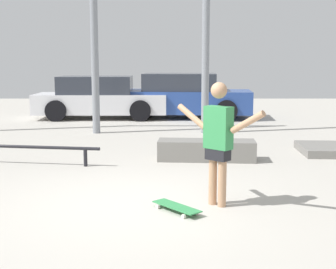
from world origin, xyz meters
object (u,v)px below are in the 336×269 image
object	(u,v)px
grind_box	(207,150)
grind_rail	(22,149)
parked_car_blue	(185,97)
skateboard	(178,207)
parked_car_white	(101,98)
skateboarder	(219,137)

from	to	relation	value
grind_box	grind_rail	xyz separation A→B (m)	(-3.54, -0.36, 0.10)
grind_rail	parked_car_blue	size ratio (longest dim) A/B	0.67
skateboard	grind_box	size ratio (longest dim) A/B	0.37
grind_rail	parked_car_white	bearing A→B (deg)	86.19
grind_box	grind_rail	distance (m)	3.56
grind_box	parked_car_white	size ratio (longest dim) A/B	0.43
skateboarder	grind_box	xyz separation A→B (m)	(0.09, 2.92, -0.74)
skateboard	parked_car_blue	distance (m)	10.13
skateboarder	skateboard	distance (m)	1.07
parked_car_blue	parked_car_white	bearing A→B (deg)	-172.38
grind_rail	parked_car_blue	xyz separation A→B (m)	(3.32, 7.27, 0.43)
parked_car_blue	skateboarder	bearing A→B (deg)	-84.54
grind_box	parked_car_white	bearing A→B (deg)	114.37
grind_rail	parked_car_white	xyz separation A→B (m)	(0.47, 7.13, 0.39)
skateboarder	grind_box	distance (m)	3.01
parked_car_blue	skateboard	bearing A→B (deg)	-87.70
skateboard	parked_car_blue	size ratio (longest dim) A/B	0.15
skateboard	parked_car_white	distance (m)	10.26
grind_box	parked_car_blue	distance (m)	6.93
parked_car_blue	grind_rail	bearing A→B (deg)	-109.84
skateboard	skateboarder	bearing A→B (deg)	75.13
skateboarder	grind_box	size ratio (longest dim) A/B	0.88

